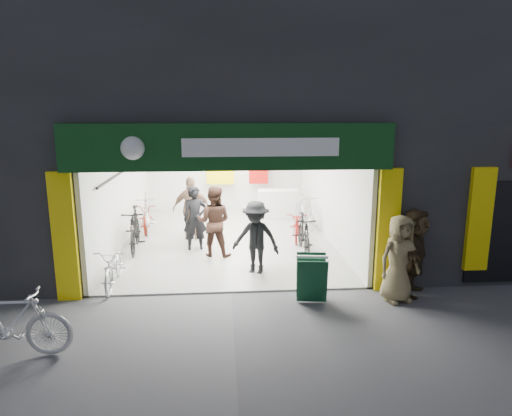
{
  "coord_description": "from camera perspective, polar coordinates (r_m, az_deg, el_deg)",
  "views": [
    {
      "loc": [
        -0.17,
        -8.91,
        3.79
      ],
      "look_at": [
        0.64,
        1.5,
        1.48
      ],
      "focal_mm": 32.0,
      "sensor_mm": 36.0,
      "label": 1
    }
  ],
  "objects": [
    {
      "name": "customer_c",
      "position": [
        10.45,
        -0.03,
        -3.78
      ],
      "size": [
        1.28,
        1.04,
        1.73
      ],
      "primitive_type": "imported",
      "rotation": [
        0.0,
        0.0,
        -0.42
      ],
      "color": "black",
      "rests_on": "ground"
    },
    {
      "name": "parked_bike",
      "position": [
        8.12,
        -28.44,
        -12.58
      ],
      "size": [
        1.87,
        0.55,
        1.12
      ],
      "primitive_type": "imported",
      "rotation": [
        0.0,
        0.0,
        1.58
      ],
      "color": "silver",
      "rests_on": "ground"
    },
    {
      "name": "building",
      "position": [
        13.95,
        0.02,
        14.61
      ],
      "size": [
        17.0,
        10.27,
        8.0
      ],
      "color": "#232326",
      "rests_on": "ground"
    },
    {
      "name": "pedestrian_far",
      "position": [
        9.89,
        19.2,
        -5.21
      ],
      "size": [
        1.39,
        1.69,
        1.81
      ],
      "primitive_type": "imported",
      "rotation": [
        0.0,
        0.0,
        0.97
      ],
      "color": "#382A19",
      "rests_on": "ground"
    },
    {
      "name": "bike_left_back",
      "position": [
        14.56,
        -13.52,
        -0.6
      ],
      "size": [
        0.88,
        2.03,
        1.18
      ],
      "primitive_type": "imported",
      "rotation": [
        0.0,
        0.0,
        0.17
      ],
      "color": "#BBBBC0",
      "rests_on": "ground"
    },
    {
      "name": "customer_d",
      "position": [
        13.24,
        -8.03,
        -0.12
      ],
      "size": [
        1.13,
        0.55,
        1.87
      ],
      "primitive_type": "imported",
      "rotation": [
        0.0,
        0.0,
        3.06
      ],
      "color": "#896650",
      "rests_on": "ground"
    },
    {
      "name": "bike_right_back",
      "position": [
        14.71,
        6.14,
        -0.31
      ],
      "size": [
        0.8,
        1.92,
        1.12
      ],
      "primitive_type": "imported",
      "rotation": [
        0.0,
        0.0,
        0.15
      ],
      "color": "#B7B8BC",
      "rests_on": "ground"
    },
    {
      "name": "sandwich_board",
      "position": [
        9.2,
        6.97,
        -8.56
      ],
      "size": [
        0.66,
        0.68,
        0.91
      ],
      "rotation": [
        0.0,
        0.0,
        -0.13
      ],
      "color": "#0E3A21",
      "rests_on": "ground"
    },
    {
      "name": "bike_right_front",
      "position": [
        12.12,
        5.99,
        -3.27
      ],
      "size": [
        0.51,
        1.73,
        1.04
      ],
      "primitive_type": "imported",
      "rotation": [
        0.0,
        0.0,
        -0.02
      ],
      "color": "black",
      "rests_on": "ground"
    },
    {
      "name": "customer_a",
      "position": [
        12.28,
        -7.6,
        -1.36
      ],
      "size": [
        0.71,
        0.53,
        1.77
      ],
      "primitive_type": "imported",
      "rotation": [
        0.0,
        0.0,
        0.17
      ],
      "color": "black",
      "rests_on": "ground"
    },
    {
      "name": "bike_right_mid",
      "position": [
        13.34,
        5.16,
        -2.17
      ],
      "size": [
        0.87,
        1.73,
        0.87
      ],
      "primitive_type": "imported",
      "rotation": [
        0.0,
        0.0,
        -0.18
      ],
      "color": "#9C110E",
      "rests_on": "ground"
    },
    {
      "name": "pedestrian_near",
      "position": [
        9.45,
        17.45,
        -6.07
      ],
      "size": [
        0.97,
        0.76,
        1.76
      ],
      "primitive_type": "imported",
      "rotation": [
        0.0,
        0.0,
        0.25
      ],
      "color": "olive",
      "rests_on": "ground"
    },
    {
      "name": "bike_left_midback",
      "position": [
        14.61,
        -13.48,
        -1.08
      ],
      "size": [
        0.77,
        1.8,
        0.92
      ],
      "primitive_type": "imported",
      "rotation": [
        0.0,
        0.0,
        0.09
      ],
      "color": "maroon",
      "rests_on": "ground"
    },
    {
      "name": "ground",
      "position": [
        9.69,
        -3.12,
        -10.59
      ],
      "size": [
        60.0,
        60.0,
        0.0
      ],
      "primitive_type": "plane",
      "color": "#56565B",
      "rests_on": "ground"
    },
    {
      "name": "bike_left_front",
      "position": [
        10.35,
        -17.32,
        -6.93
      ],
      "size": [
        0.67,
        1.76,
        0.91
      ],
      "primitive_type": "imported",
      "rotation": [
        0.0,
        0.0,
        0.04
      ],
      "color": "silver",
      "rests_on": "ground"
    },
    {
      "name": "customer_b",
      "position": [
        11.73,
        -5.29,
        -1.73
      ],
      "size": [
        1.03,
        0.88,
        1.85
      ],
      "primitive_type": "imported",
      "rotation": [
        0.0,
        0.0,
        2.92
      ],
      "color": "#3C241B",
      "rests_on": "ground"
    },
    {
      "name": "bike_left_midfront",
      "position": [
        12.63,
        -14.92,
        -2.63
      ],
      "size": [
        0.71,
        2.01,
        1.19
      ],
      "primitive_type": "imported",
      "rotation": [
        0.0,
        0.0,
        0.08
      ],
      "color": "black",
      "rests_on": "ground"
    }
  ]
}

